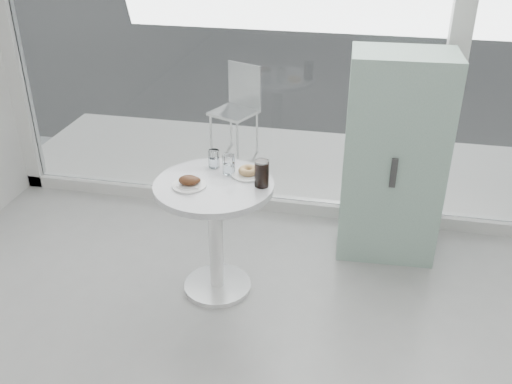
% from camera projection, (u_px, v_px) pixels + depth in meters
% --- Properties ---
extents(room_shell, '(6.00, 6.00, 6.00)m').
position_uv_depth(room_shell, '(12.00, 318.00, 0.63)').
color(room_shell, white).
rests_on(room_shell, ground).
extents(main_table, '(0.72, 0.72, 0.77)m').
position_uv_depth(main_table, '(215.00, 215.00, 3.49)').
color(main_table, white).
rests_on(main_table, ground).
extents(patio_deck, '(5.60, 1.60, 0.05)m').
position_uv_depth(patio_deck, '(324.00, 167.00, 5.29)').
color(patio_deck, silver).
rests_on(patio_deck, ground).
extents(mint_cabinet, '(0.68, 0.48, 1.43)m').
position_uv_depth(mint_cabinet, '(393.00, 158.00, 3.83)').
color(mint_cabinet, '#85AA98').
rests_on(mint_cabinet, ground).
extents(patio_chair, '(0.48, 0.48, 0.84)m').
position_uv_depth(patio_chair, '(238.00, 104.00, 5.32)').
color(patio_chair, white).
rests_on(patio_chair, patio_deck).
extents(plate_fritter, '(0.20, 0.20, 0.07)m').
position_uv_depth(plate_fritter, '(190.00, 182.00, 3.34)').
color(plate_fritter, white).
rests_on(plate_fritter, main_table).
extents(plate_donut, '(0.21, 0.21, 0.05)m').
position_uv_depth(plate_donut, '(248.00, 172.00, 3.47)').
color(plate_donut, white).
rests_on(plate_donut, main_table).
extents(water_tumbler_a, '(0.07, 0.07, 0.11)m').
position_uv_depth(water_tumbler_a, '(214.00, 160.00, 3.56)').
color(water_tumbler_a, white).
rests_on(water_tumbler_a, main_table).
extents(water_tumbler_b, '(0.08, 0.08, 0.12)m').
position_uv_depth(water_tumbler_b, '(229.00, 165.00, 3.48)').
color(water_tumbler_b, white).
rests_on(water_tumbler_b, main_table).
extents(cola_glass, '(0.09, 0.09, 0.16)m').
position_uv_depth(cola_glass, '(262.00, 174.00, 3.32)').
color(cola_glass, white).
rests_on(cola_glass, main_table).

